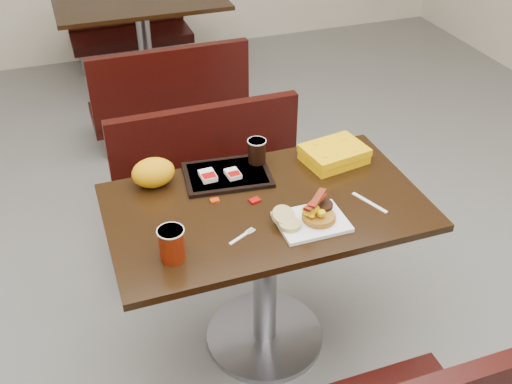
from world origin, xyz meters
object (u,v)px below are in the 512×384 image
object	(u,v)px
bench_far_s	(166,91)
tray	(227,175)
platter	(312,222)
hashbrown_sleeve_right	(233,174)
knife	(370,203)
coffee_cup_far	(257,151)
table_far	(146,50)
clamshell	(334,154)
paper_bag	(153,173)
hashbrown_sleeve_left	(208,176)
pancake_stack	(319,216)
coffee_cup_near	(172,244)
fork	(239,238)
bench_far_n	(130,22)
table_near	(265,276)
bench_near_n	(218,189)

from	to	relation	value
bench_far_s	tray	size ratio (longest dim) A/B	2.91
platter	hashbrown_sleeve_right	world-z (taller)	hashbrown_sleeve_right
knife	coffee_cup_far	bearing A→B (deg)	-163.28
table_far	clamshell	size ratio (longest dim) A/B	4.79
knife	hashbrown_sleeve_right	xyz separation A→B (m)	(-0.44, 0.33, 0.02)
paper_bag	knife	bearing A→B (deg)	-27.66
knife	paper_bag	xyz separation A→B (m)	(-0.75, 0.39, 0.06)
knife	hashbrown_sleeve_left	world-z (taller)	hashbrown_sleeve_left
platter	hashbrown_sleeve_right	distance (m)	0.41
coffee_cup_far	clamshell	size ratio (longest dim) A/B	0.40
table_far	paper_bag	size ratio (longest dim) A/B	7.05
table_far	hashbrown_sleeve_left	distance (m)	2.42
pancake_stack	paper_bag	bearing A→B (deg)	139.84
bench_far_s	coffee_cup_near	bearing A→B (deg)	-100.93
table_far	platter	xyz separation A→B (m)	(0.11, -2.77, 0.38)
table_far	fork	xyz separation A→B (m)	(-0.16, -2.76, 0.38)
bench_far_n	coffee_cup_far	distance (m)	3.06
bench_far_s	hashbrown_sleeve_right	world-z (taller)	hashbrown_sleeve_right
table_near	clamshell	xyz separation A→B (m)	(0.37, 0.19, 0.41)
coffee_cup_near	clamshell	world-z (taller)	coffee_cup_near
table_far	clamshell	distance (m)	2.47
tray	coffee_cup_far	world-z (taller)	coffee_cup_far
fork	paper_bag	distance (m)	0.48
bench_far_n	platter	size ratio (longest dim) A/B	4.03
platter	coffee_cup_near	world-z (taller)	coffee_cup_near
pancake_stack	bench_near_n	bearing A→B (deg)	99.28
bench_far_n	knife	bearing A→B (deg)	-83.78
hashbrown_sleeve_right	coffee_cup_far	size ratio (longest dim) A/B	0.70
table_near	coffee_cup_far	bearing A→B (deg)	77.72
fork	hashbrown_sleeve_right	xyz separation A→B (m)	(0.10, 0.36, 0.02)
coffee_cup_near	table_near	bearing A→B (deg)	24.83
fork	knife	xyz separation A→B (m)	(0.54, 0.04, 0.00)
coffee_cup_near	hashbrown_sleeve_right	size ratio (longest dim) A/B	1.71
table_near	bench_far_s	distance (m)	1.90
bench_far_s	knife	distance (m)	2.10
table_far	paper_bag	distance (m)	2.40
table_near	pancake_stack	distance (m)	0.46
coffee_cup_far	paper_bag	bearing A→B (deg)	-179.27
bench_near_n	tray	distance (m)	0.62
coffee_cup_near	paper_bag	distance (m)	0.45
table_near	coffee_cup_far	world-z (taller)	coffee_cup_far
paper_bag	hashbrown_sleeve_right	bearing A→B (deg)	-11.74
fork	hashbrown_sleeve_left	bearing A→B (deg)	63.59
coffee_cup_far	clamshell	bearing A→B (deg)	-14.22
table_near	coffee_cup_near	world-z (taller)	coffee_cup_near
bench_far_n	platter	bearing A→B (deg)	-88.10
paper_bag	table_far	bearing A→B (deg)	80.91
knife	pancake_stack	bearing A→B (deg)	-101.05
bench_far_n	paper_bag	world-z (taller)	paper_bag
coffee_cup_near	clamshell	xyz separation A→B (m)	(0.78, 0.38, -0.03)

